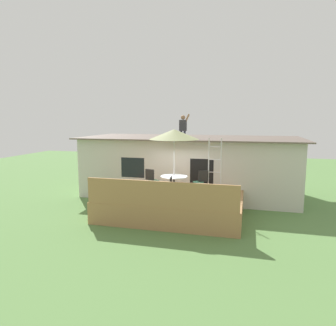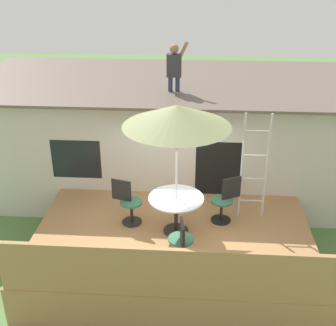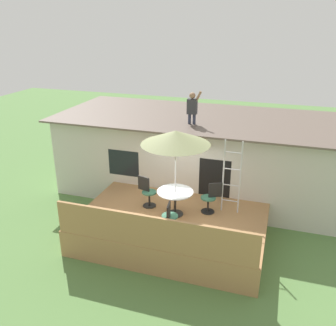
# 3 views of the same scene
# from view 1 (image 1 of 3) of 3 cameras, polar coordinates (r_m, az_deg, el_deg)

# --- Properties ---
(ground_plane) EXTENTS (40.00, 40.00, 0.00)m
(ground_plane) POSITION_cam_1_polar(r_m,az_deg,el_deg) (12.11, 0.76, -9.72)
(ground_plane) COLOR #567F42
(house) EXTENTS (10.50, 4.50, 2.84)m
(house) POSITION_cam_1_polar(r_m,az_deg,el_deg) (15.21, 4.05, -0.50)
(house) COLOR beige
(house) RESTS_ON ground
(deck) EXTENTS (5.31, 3.52, 0.80)m
(deck) POSITION_cam_1_polar(r_m,az_deg,el_deg) (11.99, 0.76, -7.90)
(deck) COLOR #A87A4C
(deck) RESTS_ON ground
(deck_railing) EXTENTS (5.21, 0.08, 0.90)m
(deck_railing) POSITION_cam_1_polar(r_m,az_deg,el_deg) (10.17, -1.57, -5.89)
(deck_railing) COLOR #A87A4C
(deck_railing) RESTS_ON deck
(patio_table) EXTENTS (1.04, 1.04, 0.74)m
(patio_table) POSITION_cam_1_polar(r_m,az_deg,el_deg) (11.82, 1.12, -3.22)
(patio_table) COLOR black
(patio_table) RESTS_ON deck
(patio_umbrella) EXTENTS (1.90, 1.90, 2.54)m
(patio_umbrella) POSITION_cam_1_polar(r_m,az_deg,el_deg) (11.60, 1.14, 5.34)
(patio_umbrella) COLOR silver
(patio_umbrella) RESTS_ON deck
(step_ladder) EXTENTS (0.52, 0.04, 2.20)m
(step_ladder) POSITION_cam_1_polar(r_m,az_deg,el_deg) (12.13, 8.68, -0.55)
(step_ladder) COLOR silver
(step_ladder) RESTS_ON deck
(person_figure) EXTENTS (0.47, 0.20, 1.11)m
(person_figure) POSITION_cam_1_polar(r_m,az_deg,el_deg) (14.07, 2.84, 7.08)
(person_figure) COLOR #33384C
(person_figure) RESTS_ON house
(patio_chair_left) EXTENTS (0.61, 0.44, 0.92)m
(patio_chair_left) POSITION_cam_1_polar(r_m,az_deg,el_deg) (12.35, -2.92, -3.33)
(patio_chair_left) COLOR black
(patio_chair_left) RESTS_ON deck
(patio_chair_right) EXTENTS (0.59, 0.44, 0.92)m
(patio_chair_right) POSITION_cam_1_polar(r_m,az_deg,el_deg) (12.12, 5.99, -3.60)
(patio_chair_right) COLOR black
(patio_chair_right) RESTS_ON deck
(patio_chair_near) EXTENTS (0.44, 0.62, 0.92)m
(patio_chair_near) POSITION_cam_1_polar(r_m,az_deg,el_deg) (10.88, 0.61, -4.92)
(patio_chair_near) COLOR black
(patio_chair_near) RESTS_ON deck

